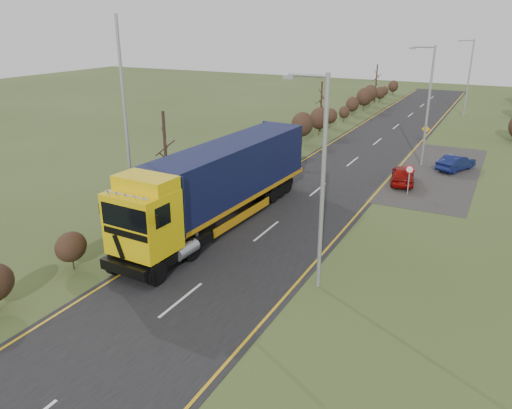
{
  "coord_description": "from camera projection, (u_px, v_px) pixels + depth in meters",
  "views": [
    {
      "loc": [
        10.89,
        -18.5,
        10.82
      ],
      "look_at": [
        0.35,
        2.07,
        2.26
      ],
      "focal_mm": 35.0,
      "sensor_mm": 36.0,
      "label": 1
    }
  ],
  "objects": [
    {
      "name": "car_blue_sedan",
      "position": [
        456.0,
        163.0,
        38.03
      ],
      "size": [
        2.68,
        3.86,
        1.21
      ],
      "primitive_type": "imported",
      "rotation": [
        0.0,
        0.0,
        2.72
      ],
      "color": "#0B123F",
      "rests_on": "ground"
    },
    {
      "name": "left_pole",
      "position": [
        126.0,
        130.0,
        25.47
      ],
      "size": [
        0.16,
        0.16,
        11.12
      ],
      "primitive_type": "cylinder",
      "color": "#949699",
      "rests_on": "ground"
    },
    {
      "name": "layby",
      "position": [
        436.0,
        172.0,
        37.76
      ],
      "size": [
        6.0,
        18.0,
        0.02
      ],
      "primitive_type": "cube",
      "color": "#282624",
      "rests_on": "ground"
    },
    {
      "name": "car_red_hatchback",
      "position": [
        403.0,
        175.0,
        34.93
      ],
      "size": [
        2.21,
        4.04,
        1.3
      ],
      "primitive_type": "imported",
      "rotation": [
        0.0,
        0.0,
        3.32
      ],
      "color": "#8B0A06",
      "rests_on": "ground"
    },
    {
      "name": "hedgerow",
      "position": [
        210.0,
        171.0,
        32.44
      ],
      "size": [
        2.24,
        102.04,
        6.05
      ],
      "color": "black",
      "rests_on": "ground"
    },
    {
      "name": "streetlight_near",
      "position": [
        320.0,
        176.0,
        19.92
      ],
      "size": [
        1.92,
        0.18,
        9.0
      ],
      "color": "#949699",
      "rests_on": "ground"
    },
    {
      "name": "warning_board",
      "position": [
        425.0,
        133.0,
        45.39
      ],
      "size": [
        0.73,
        0.11,
        1.91
      ],
      "color": "#949699",
      "rests_on": "ground"
    },
    {
      "name": "lorry",
      "position": [
        220.0,
        180.0,
        27.4
      ],
      "size": [
        3.34,
        16.25,
        4.5
      ],
      "rotation": [
        0.0,
        0.0,
        -0.05
      ],
      "color": "black",
      "rests_on": "ground"
    },
    {
      "name": "ground",
      "position": [
        230.0,
        261.0,
        23.85
      ],
      "size": [
        160.0,
        160.0,
        0.0
      ],
      "primitive_type": "plane",
      "color": "#38491F",
      "rests_on": "ground"
    },
    {
      "name": "streetlight_far",
      "position": [
        468.0,
        75.0,
        58.26
      ],
      "size": [
        1.87,
        0.18,
        8.8
      ],
      "color": "#949699",
      "rests_on": "ground"
    },
    {
      "name": "speed_sign",
      "position": [
        409.0,
        175.0,
        32.42
      ],
      "size": [
        0.56,
        0.1,
        2.03
      ],
      "color": "#949699",
      "rests_on": "ground"
    },
    {
      "name": "road",
      "position": [
        307.0,
        198.0,
        32.19
      ],
      "size": [
        8.0,
        120.0,
        0.02
      ],
      "primitive_type": "cube",
      "color": "black",
      "rests_on": "ground"
    },
    {
      "name": "lane_markings",
      "position": [
        305.0,
        200.0,
        31.93
      ],
      "size": [
        7.52,
        116.0,
        0.01
      ],
      "color": "#C29212",
      "rests_on": "road"
    },
    {
      "name": "streetlight_mid",
      "position": [
        427.0,
        102.0,
        37.86
      ],
      "size": [
        1.94,
        0.18,
        9.11
      ],
      "color": "#949699",
      "rests_on": "ground"
    }
  ]
}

